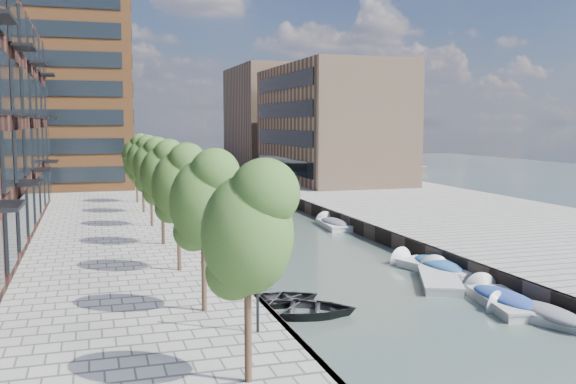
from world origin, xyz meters
name	(u,v)px	position (x,y,z in m)	size (l,w,h in m)	color
water	(245,218)	(0.00, 40.00, 0.00)	(300.00, 300.00, 0.00)	#38473F
quay_right	(415,205)	(16.00, 40.00, 0.50)	(20.00, 140.00, 1.00)	gray
quay_wall_left	(173,216)	(-6.10, 40.00, 0.50)	(0.25, 140.00, 1.00)	#332823
quay_wall_right	(313,210)	(6.10, 40.00, 0.50)	(0.25, 140.00, 1.00)	#332823
far_closure	(165,167)	(0.00, 100.00, 0.50)	(80.00, 40.00, 1.00)	gray
tower	(44,51)	(-17.00, 65.00, 16.00)	(18.00, 18.00, 30.00)	brown
tan_block_near	(330,123)	(16.00, 62.00, 8.00)	(12.00, 25.00, 14.00)	#9C7A5F
tan_block_far	(272,117)	(16.00, 88.00, 9.00)	(12.00, 20.00, 16.00)	#9C7A5F
bridge	(189,174)	(0.00, 72.00, 1.39)	(13.00, 6.00, 1.30)	gray
tree_0	(247,226)	(-8.50, 4.00, 5.31)	(2.50, 2.50, 5.95)	#382619
tree_1	(203,197)	(-8.50, 11.00, 5.31)	(2.50, 2.50, 5.95)	#382619
tree_2	(178,181)	(-8.50, 18.00, 5.31)	(2.50, 2.50, 5.95)	#382619
tree_3	(162,171)	(-8.50, 25.00, 5.31)	(2.50, 2.50, 5.95)	#382619
tree_4	(151,163)	(-8.50, 32.00, 5.31)	(2.50, 2.50, 5.95)	#382619
tree_5	(143,158)	(-8.50, 39.00, 5.31)	(2.50, 2.50, 5.95)	#382619
tree_6	(136,154)	(-8.50, 46.00, 5.31)	(2.50, 2.50, 5.95)	#382619
lamp_0	(257,259)	(-7.20, 8.00, 3.51)	(0.24, 0.24, 4.12)	black
lamp_1	(187,203)	(-7.20, 24.00, 3.51)	(0.24, 0.24, 4.12)	black
lamp_2	(158,179)	(-7.20, 40.00, 3.51)	(0.24, 0.24, 4.12)	black
sloop_0	(299,315)	(-4.27, 12.48, 0.00)	(3.48, 4.87, 1.01)	black
sloop_1	(275,304)	(-4.77, 14.36, 0.00)	(3.01, 4.22, 0.87)	#252427
sloop_2	(199,240)	(-5.40, 31.07, 0.00)	(2.97, 4.16, 0.86)	maroon
sloop_3	(202,234)	(-4.84, 33.22, 0.00)	(3.58, 5.01, 1.04)	silver
sloop_4	(223,249)	(-4.42, 27.56, 0.00)	(3.38, 4.73, 0.98)	black
motorboat_0	(500,300)	(4.78, 11.33, 0.21)	(2.73, 5.31, 1.69)	#ADADAB
motorboat_1	(540,316)	(4.97, 8.90, 0.18)	(3.28, 4.75, 1.50)	#BCBCBA
motorboat_2	(438,280)	(4.32, 15.85, 0.10)	(3.79, 5.49, 1.74)	#B2B1AF
motorboat_3	(431,267)	(5.20, 18.12, 0.21)	(3.28, 5.47, 1.73)	white
motorboat_4	(333,224)	(5.44, 33.57, 0.20)	(2.14, 5.12, 1.66)	silver
car	(271,176)	(8.55, 62.46, 1.63)	(1.48, 3.69, 1.26)	silver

